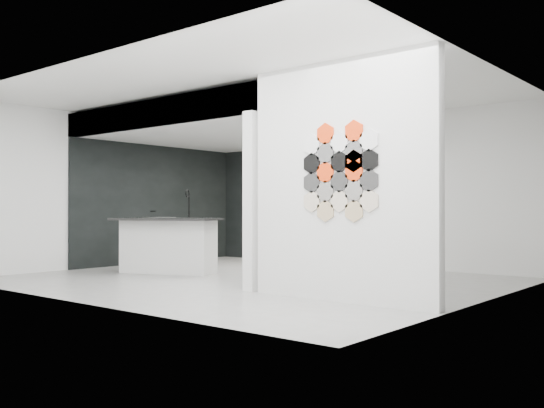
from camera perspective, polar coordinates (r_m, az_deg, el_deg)
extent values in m
cube|color=gray|center=(9.27, -1.67, -7.15)|extent=(7.00, 6.00, 0.01)
cube|color=silver|center=(7.07, 6.58, 2.19)|extent=(2.45, 0.15, 2.80)
cube|color=black|center=(12.34, 2.89, 0.00)|extent=(4.40, 0.04, 2.35)
cube|color=black|center=(12.40, -10.71, 0.00)|extent=(0.04, 4.00, 2.35)
cube|color=silver|center=(10.92, -3.35, 7.30)|extent=(4.40, 4.00, 0.40)
cube|color=silver|center=(7.92, -1.98, 0.27)|extent=(0.16, 0.16, 2.35)
cube|color=silver|center=(9.62, -11.25, 8.37)|extent=(4.40, 0.16, 0.40)
cube|color=silver|center=(12.10, -10.75, -1.52)|extent=(0.40, 0.60, 0.12)
cube|color=black|center=(12.20, 2.97, 0.59)|extent=(3.00, 0.15, 0.04)
cube|color=silver|center=(10.33, -9.72, -3.97)|extent=(1.64, 1.11, 0.88)
cube|color=black|center=(10.24, -9.93, -1.40)|extent=(1.91, 1.38, 0.04)
cube|color=black|center=(10.24, -8.31, -1.33)|extent=(0.58, 0.54, 0.02)
cylinder|color=black|center=(10.43, -7.82, -0.14)|extent=(0.03, 0.03, 0.41)
torus|color=black|center=(10.38, -7.96, 0.99)|extent=(0.07, 0.14, 0.14)
cylinder|color=black|center=(12.81, -0.55, 1.04)|extent=(0.28, 0.28, 0.18)
ellipsoid|color=black|center=(11.57, 7.38, 1.15)|extent=(0.20, 0.20, 0.16)
cylinder|color=gray|center=(11.44, 8.41, 1.03)|extent=(0.15, 0.15, 0.10)
cylinder|color=gray|center=(11.44, 8.41, 1.16)|extent=(0.14, 0.14, 0.16)
cylinder|color=black|center=(12.44, 1.52, 0.98)|extent=(0.07, 0.07, 0.14)
cylinder|color=black|center=(12.57, 0.76, 0.89)|extent=(0.10, 0.10, 0.11)
cylinder|color=beige|center=(7.20, 3.77, 0.25)|extent=(0.26, 0.02, 0.26)
cylinder|color=#2D2D2D|center=(7.20, 3.77, 2.04)|extent=(0.26, 0.02, 0.26)
cylinder|color=black|center=(7.22, 3.77, 3.82)|extent=(0.26, 0.02, 0.26)
cylinder|color=white|center=(7.24, 3.76, 5.60)|extent=(0.26, 0.02, 0.26)
cylinder|color=tan|center=(7.09, 5.05, -0.65)|extent=(0.26, 0.02, 0.26)
cylinder|color=#66635E|center=(7.09, 5.05, 1.17)|extent=(0.26, 0.02, 0.26)
cylinder|color=#F23A0C|center=(7.10, 5.04, 2.99)|extent=(0.26, 0.02, 0.26)
cylinder|color=black|center=(7.12, 5.04, 4.80)|extent=(0.26, 0.02, 0.26)
cylinder|color=#F23A0C|center=(7.14, 5.04, 6.60)|extent=(0.26, 0.02, 0.26)
cylinder|color=beige|center=(6.98, 6.37, 0.27)|extent=(0.26, 0.02, 0.26)
cylinder|color=#2D2D2D|center=(6.98, 6.36, 2.12)|extent=(0.26, 0.02, 0.26)
cylinder|color=black|center=(7.00, 6.36, 3.96)|extent=(0.26, 0.02, 0.26)
cylinder|color=white|center=(7.02, 6.36, 5.80)|extent=(0.26, 0.02, 0.26)
cylinder|color=tan|center=(6.87, 7.73, -0.65)|extent=(0.26, 0.02, 0.26)
cylinder|color=#66635E|center=(6.88, 7.72, 1.22)|extent=(0.26, 0.02, 0.26)
cylinder|color=#F23A0C|center=(6.89, 7.72, 3.10)|extent=(0.26, 0.02, 0.26)
cylinder|color=black|center=(6.90, 7.72, 4.96)|extent=(0.26, 0.02, 0.26)
cylinder|color=#F23A0C|center=(6.93, 7.72, 6.82)|extent=(0.26, 0.02, 0.26)
cylinder|color=beige|center=(6.77, 9.13, 0.30)|extent=(0.26, 0.02, 0.26)
cylinder|color=#2D2D2D|center=(6.78, 9.12, 2.20)|extent=(0.26, 0.02, 0.26)
cylinder|color=black|center=(6.79, 9.12, 4.10)|extent=(0.26, 0.02, 0.26)
cylinder|color=white|center=(6.81, 9.12, 5.99)|extent=(0.26, 0.02, 0.26)
cylinder|color=#F23A0C|center=(6.89, 7.72, 4.03)|extent=(0.26, 0.02, 0.26)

